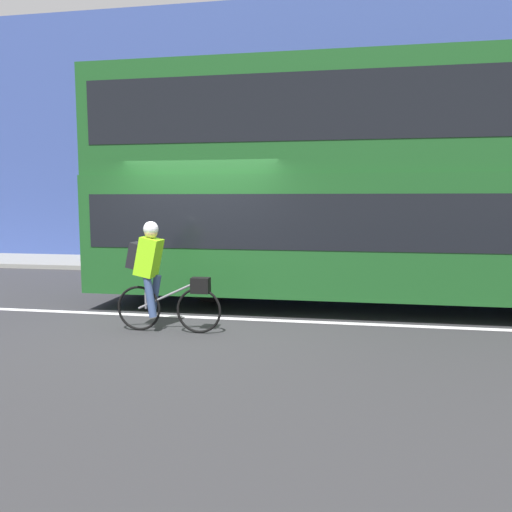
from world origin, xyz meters
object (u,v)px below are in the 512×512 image
bus (385,177)px  street_sign_post (183,208)px  cyclist_on_bike (157,272)px  trash_bin (208,248)px

bus → street_sign_post: bearing=138.3°
bus → cyclist_on_bike: 4.21m
trash_bin → cyclist_on_bike: bearing=-80.7°
cyclist_on_bike → trash_bin: size_ratio=1.91×
cyclist_on_bike → street_sign_post: bearing=105.0°
bus → cyclist_on_bike: (-3.28, -2.24, -1.41)m
cyclist_on_bike → street_sign_post: size_ratio=0.57×
trash_bin → bus: bearing=-45.9°
trash_bin → street_sign_post: size_ratio=0.30×
cyclist_on_bike → street_sign_post: street_sign_post is taller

